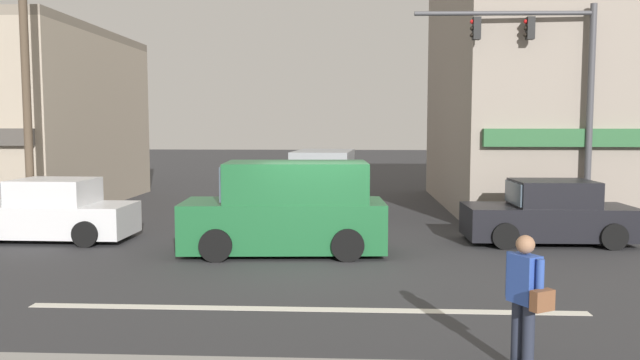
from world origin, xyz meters
TOP-DOWN VIEW (x-y plane):
  - ground_plane at (0.00, 0.00)m, footprint 120.00×120.00m
  - lane_marking_stripe at (0.00, -3.50)m, footprint 9.00×0.24m
  - building_right_corner at (10.32, 9.54)m, footprint 12.49×10.52m
  - utility_pole_near_left at (-7.92, 3.05)m, footprint 1.40×0.22m
  - utility_pole_far_right at (8.85, 9.11)m, footprint 1.40×0.22m
  - traffic_light_mast at (6.24, 4.12)m, footprint 4.89×0.30m
  - van_parked_curbside at (-0.72, 0.89)m, footprint 4.71×2.26m
  - van_crossing_rightbound at (-0.16, 7.34)m, footprint 2.30×4.72m
  - sedan_crossing_leftbound at (5.68, 2.45)m, footprint 4.13×1.93m
  - sedan_waiting_far at (-6.92, 2.18)m, footprint 4.13×1.94m
  - pedestrian_foreground_with_bag at (2.80, -5.96)m, footprint 0.46×0.67m

SIDE VIEW (x-z plane):
  - ground_plane at x=0.00m, z-range 0.00..0.00m
  - lane_marking_stripe at x=0.00m, z-range 0.00..0.01m
  - sedan_crossing_leftbound at x=5.68m, z-range -0.08..1.50m
  - sedan_waiting_far at x=-6.92m, z-range -0.08..1.50m
  - pedestrian_foreground_with_bag at x=2.80m, z-range 0.12..1.79m
  - van_parked_curbside at x=-0.72m, z-range -0.05..2.06m
  - van_crossing_rightbound at x=-0.16m, z-range -0.05..2.06m
  - utility_pole_far_right at x=8.85m, z-range 0.15..8.04m
  - traffic_light_mast at x=6.24m, z-range 1.08..7.28m
  - utility_pole_near_left at x=-7.92m, z-range 0.15..8.80m
  - building_right_corner at x=10.32m, z-range 0.00..8.97m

